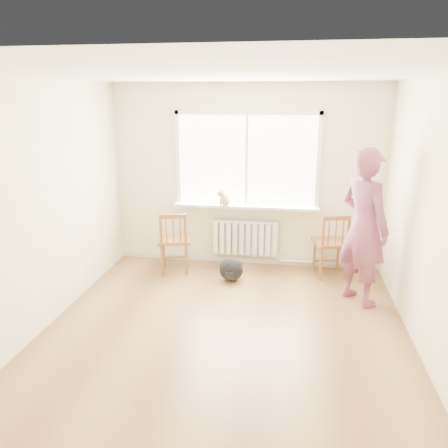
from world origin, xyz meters
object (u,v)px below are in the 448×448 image
at_px(chair_left, 174,242).
at_px(backpack, 231,269).
at_px(person, 364,227).
at_px(chair_right, 332,245).
at_px(cat, 225,198).

relative_size(chair_left, backpack, 2.74).
bearing_deg(person, chair_left, 39.87).
xyz_separation_m(chair_right, cat, (-1.56, 0.18, 0.59)).
bearing_deg(person, cat, 25.57).
xyz_separation_m(chair_left, backpack, (0.87, -0.18, -0.30)).
distance_m(chair_left, chair_right, 2.26).
height_order(chair_right, person, person).
bearing_deg(backpack, chair_left, 167.94).
xyz_separation_m(chair_left, person, (2.54, -0.56, 0.51)).
bearing_deg(cat, chair_left, -132.01).
relative_size(chair_left, person, 0.47).
xyz_separation_m(chair_left, chair_right, (2.25, 0.19, 0.01)).
distance_m(chair_right, backpack, 1.47).
height_order(chair_left, person, person).
bearing_deg(backpack, person, -12.56).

